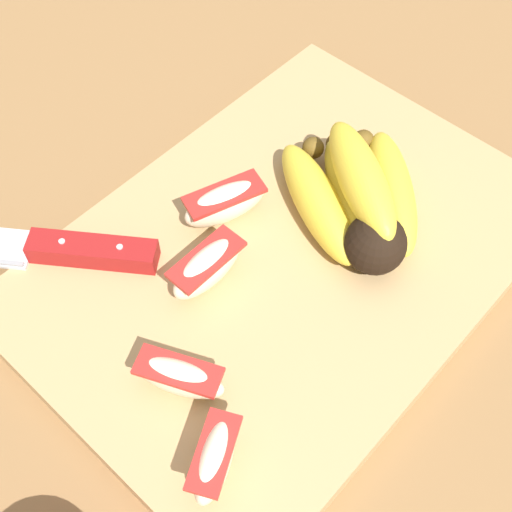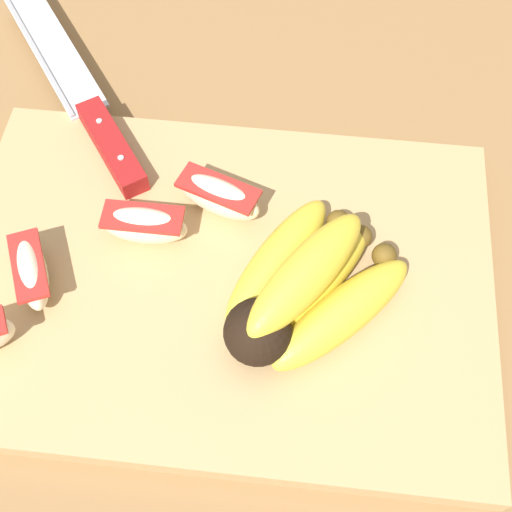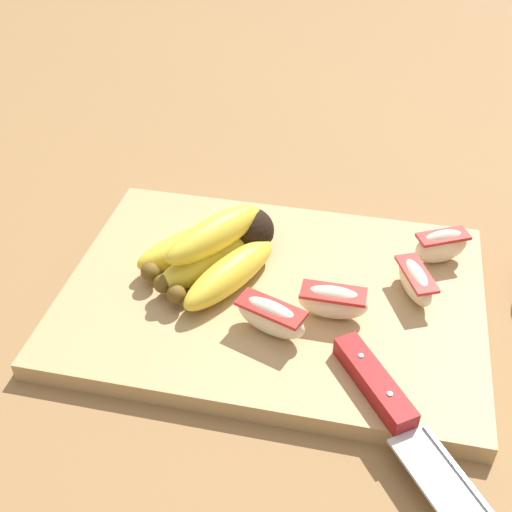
{
  "view_description": "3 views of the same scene",
  "coord_description": "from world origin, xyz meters",
  "px_view_note": "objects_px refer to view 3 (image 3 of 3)",
  "views": [
    {
      "loc": [
        -0.24,
        -0.18,
        0.47
      ],
      "look_at": [
        -0.02,
        0.02,
        0.04
      ],
      "focal_mm": 48.48,
      "sensor_mm": 36.0,
      "label": 1
    },
    {
      "loc": [
        0.06,
        -0.23,
        0.46
      ],
      "look_at": [
        0.03,
        0.02,
        0.04
      ],
      "focal_mm": 46.75,
      "sensor_mm": 36.0,
      "label": 2
    },
    {
      "loc": [
        -0.08,
        0.49,
        0.45
      ],
      "look_at": [
        0.03,
        -0.02,
        0.04
      ],
      "focal_mm": 45.84,
      "sensor_mm": 36.0,
      "label": 3
    }
  ],
  "objects_px": {
    "banana_bunch": "(217,250)",
    "apple_wedge_far": "(274,317)",
    "apple_wedge_middle": "(441,246)",
    "apple_wedge_near": "(333,302)",
    "chefs_knife": "(406,427)",
    "apple_wedge_extra": "(415,281)"
  },
  "relations": [
    {
      "from": "banana_bunch",
      "to": "apple_wedge_middle",
      "type": "xyz_separation_m",
      "value": [
        -0.22,
        -0.06,
        -0.0
      ]
    },
    {
      "from": "apple_wedge_far",
      "to": "apple_wedge_near",
      "type": "bearing_deg",
      "value": -147.02
    },
    {
      "from": "chefs_knife",
      "to": "apple_wedge_extra",
      "type": "bearing_deg",
      "value": -90.39
    },
    {
      "from": "banana_bunch",
      "to": "apple_wedge_far",
      "type": "xyz_separation_m",
      "value": [
        -0.07,
        0.08,
        -0.01
      ]
    },
    {
      "from": "banana_bunch",
      "to": "chefs_knife",
      "type": "relative_size",
      "value": 0.65
    },
    {
      "from": "apple_wedge_middle",
      "to": "apple_wedge_near",
      "type": "bearing_deg",
      "value": 46.74
    },
    {
      "from": "chefs_knife",
      "to": "apple_wedge_far",
      "type": "bearing_deg",
      "value": -35.08
    },
    {
      "from": "apple_wedge_middle",
      "to": "banana_bunch",
      "type": "bearing_deg",
      "value": 15.22
    },
    {
      "from": "apple_wedge_middle",
      "to": "apple_wedge_extra",
      "type": "relative_size",
      "value": 0.91
    },
    {
      "from": "apple_wedge_near",
      "to": "chefs_knife",
      "type": "bearing_deg",
      "value": 121.66
    },
    {
      "from": "apple_wedge_near",
      "to": "apple_wedge_middle",
      "type": "relative_size",
      "value": 1.09
    },
    {
      "from": "apple_wedge_extra",
      "to": "apple_wedge_far",
      "type": "bearing_deg",
      "value": 32.76
    },
    {
      "from": "banana_bunch",
      "to": "apple_wedge_far",
      "type": "bearing_deg",
      "value": 133.66
    },
    {
      "from": "apple_wedge_near",
      "to": "apple_wedge_extra",
      "type": "height_order",
      "value": "apple_wedge_near"
    },
    {
      "from": "banana_bunch",
      "to": "apple_wedge_extra",
      "type": "height_order",
      "value": "banana_bunch"
    },
    {
      "from": "apple_wedge_middle",
      "to": "apple_wedge_extra",
      "type": "bearing_deg",
      "value": 67.01
    },
    {
      "from": "chefs_knife",
      "to": "apple_wedge_near",
      "type": "xyz_separation_m",
      "value": [
        0.07,
        -0.12,
        0.01
      ]
    },
    {
      "from": "banana_bunch",
      "to": "chefs_knife",
      "type": "bearing_deg",
      "value": 140.26
    },
    {
      "from": "apple_wedge_middle",
      "to": "apple_wedge_extra",
      "type": "distance_m",
      "value": 0.06
    },
    {
      "from": "apple_wedge_extra",
      "to": "apple_wedge_near",
      "type": "bearing_deg",
      "value": 32.62
    },
    {
      "from": "apple_wedge_near",
      "to": "apple_wedge_middle",
      "type": "height_order",
      "value": "apple_wedge_middle"
    },
    {
      "from": "apple_wedge_near",
      "to": "apple_wedge_middle",
      "type": "distance_m",
      "value": 0.14
    }
  ]
}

